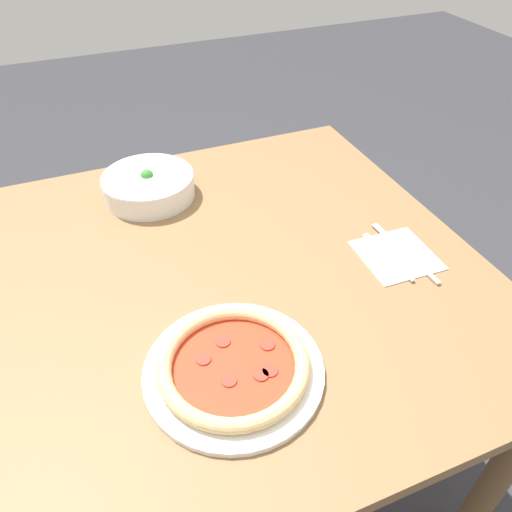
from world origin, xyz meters
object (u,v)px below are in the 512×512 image
at_px(pizza, 234,366).
at_px(fork, 388,257).
at_px(bowl, 149,184).
at_px(knife, 407,254).

xyz_separation_m(pizza, fork, (0.41, 0.16, -0.01)).
relative_size(bowl, knife, 1.02).
height_order(bowl, knife, bowl).
height_order(bowl, fork, bowl).
height_order(pizza, bowl, bowl).
relative_size(fork, knife, 0.77).
relative_size(pizza, knife, 1.37).
relative_size(pizza, bowl, 1.35).
height_order(pizza, knife, pizza).
distance_m(fork, knife, 0.04).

